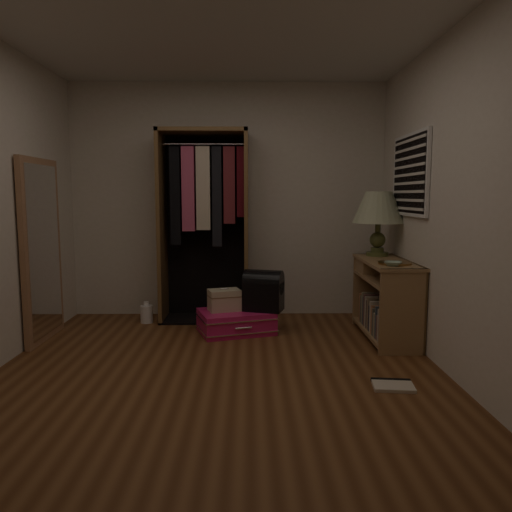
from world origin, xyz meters
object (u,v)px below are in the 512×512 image
Objects in this scene: floor_mirror at (42,250)px; train_case at (224,300)px; black_bag at (263,290)px; white_jug at (147,314)px; pink_suitcase at (236,321)px; table_lamp at (378,209)px; console_bookshelf at (384,296)px; open_wardrobe at (205,210)px.

train_case is at bearing 7.39° from floor_mirror.
black_bag is 1.34m from white_jug.
pink_suitcase is 1.28× the size of table_lamp.
black_bag is 1.86× the size of white_jug.
console_bookshelf is 2.49m from white_jug.
open_wardrobe is at bearing 167.26° from table_lamp.
table_lamp is at bearing -12.74° from open_wardrobe.
open_wardrobe reaches higher than white_jug.
console_bookshelf is 0.89m from table_lamp.
open_wardrobe is at bearing 157.45° from console_bookshelf.
table_lamp is 2.87× the size of white_jug.
table_lamp reaches higher than console_bookshelf.
open_wardrobe is at bearing 27.81° from floor_mirror.
console_bookshelf reaches higher than black_bag.
floor_mirror is 1.78m from train_case.
black_bag is (0.39, -0.00, 0.10)m from train_case.
train_case reaches higher than white_jug.
table_lamp is at bearing 6.51° from floor_mirror.
table_lamp is at bearing 89.42° from console_bookshelf.
black_bag is 1.42m from table_lamp.
floor_mirror is at bearing -179.38° from console_bookshelf.
black_bag is (0.62, -0.55, -0.78)m from open_wardrobe.
console_bookshelf is 1.17m from black_bag.
train_case is 1.57× the size of white_jug.
table_lamp is at bearing 24.03° from black_bag.
black_bag reaches higher than pink_suitcase.
train_case is 0.84× the size of black_bag.
console_bookshelf reaches higher than white_jug.
train_case is 0.55× the size of table_lamp.
pink_suitcase is (0.34, -0.57, -1.10)m from open_wardrobe.
white_jug is at bearing 166.78° from console_bookshelf.
open_wardrobe reaches higher than train_case.
floor_mirror is 4.70× the size of train_case.
pink_suitcase is (1.81, 0.21, -0.74)m from floor_mirror.
table_lamp is (1.16, 0.15, 0.79)m from black_bag.
console_bookshelf is 0.55× the size of open_wardrobe.
train_case is 1.80m from table_lamp.
pink_suitcase is at bearing -23.25° from train_case.
console_bookshelf is 1.33× the size of pink_suitcase.
pink_suitcase is 1.97× the size of black_bag.
console_bookshelf is 3.27m from floor_mirror.
open_wardrobe is 1.82m from table_lamp.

